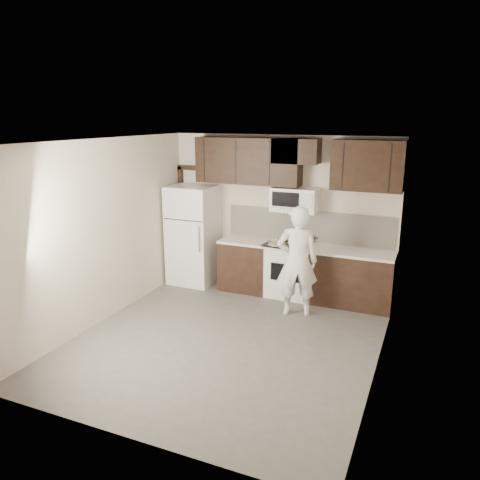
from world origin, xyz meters
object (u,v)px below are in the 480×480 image
Objects in this scene: stove at (290,270)px; refrigerator at (193,235)px; person at (297,261)px; microwave at (294,200)px.

refrigerator is (-1.85, -0.05, 0.44)m from stove.
person is at bearing -66.31° from stove.
microwave reaches higher than person.
microwave reaches higher than refrigerator.
stove is at bearing -89.90° from microwave.
person is (2.17, -0.69, -0.04)m from refrigerator.
person is (0.32, -0.73, 0.40)m from stove.
person is at bearing -69.28° from microwave.
stove is 1.20m from microwave.
stove is 0.52× the size of refrigerator.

